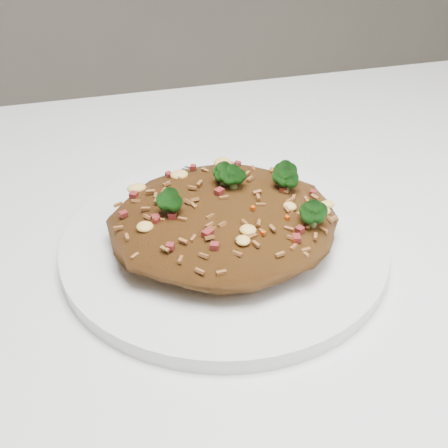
{
  "coord_description": "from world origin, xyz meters",
  "views": [
    {
      "loc": [
        -0.04,
        -0.37,
        1.09
      ],
      "look_at": [
        0.07,
        0.04,
        0.78
      ],
      "focal_mm": 50.0,
      "sensor_mm": 36.0,
      "label": 1
    }
  ],
  "objects_px": {
    "plate": "(224,245)",
    "fork": "(258,195)",
    "dining_table": "(158,373)",
    "fried_rice": "(225,213)"
  },
  "relations": [
    {
      "from": "plate",
      "to": "fork",
      "type": "xyz_separation_m",
      "value": [
        0.05,
        0.06,
        0.01
      ]
    },
    {
      "from": "dining_table",
      "to": "fork",
      "type": "bearing_deg",
      "value": 39.2
    },
    {
      "from": "fried_rice",
      "to": "dining_table",
      "type": "bearing_deg",
      "value": -149.85
    },
    {
      "from": "dining_table",
      "to": "plate",
      "type": "xyz_separation_m",
      "value": [
        0.07,
        0.04,
        0.1
      ]
    },
    {
      "from": "dining_table",
      "to": "fried_rice",
      "type": "relative_size",
      "value": 6.21
    },
    {
      "from": "dining_table",
      "to": "fried_rice",
      "type": "bearing_deg",
      "value": 30.15
    },
    {
      "from": "fried_rice",
      "to": "fork",
      "type": "xyz_separation_m",
      "value": [
        0.05,
        0.06,
        -0.02
      ]
    },
    {
      "from": "dining_table",
      "to": "fried_rice",
      "type": "height_order",
      "value": "fried_rice"
    },
    {
      "from": "plate",
      "to": "fork",
      "type": "bearing_deg",
      "value": 49.23
    },
    {
      "from": "dining_table",
      "to": "plate",
      "type": "relative_size",
      "value": 4.29
    }
  ]
}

